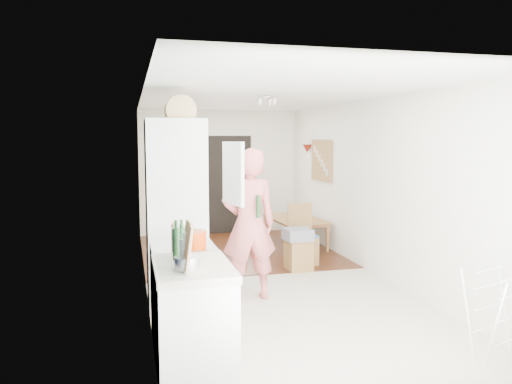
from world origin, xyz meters
name	(u,v)px	position (x,y,z in m)	size (l,w,h in m)	color
room_shell	(265,189)	(0.00, 0.00, 1.25)	(3.20, 7.00, 2.50)	white
floor	(265,279)	(0.00, 0.00, 0.00)	(3.20, 7.00, 0.01)	beige
wood_floor_overlay	(237,250)	(0.00, 1.85, 0.01)	(3.20, 3.30, 0.01)	#4F2514
sage_wall_panel	(150,148)	(-1.59, -2.00, 1.85)	(0.02, 3.00, 1.30)	gray
tile_splashback	(156,238)	(-1.59, -2.55, 1.15)	(0.02, 1.90, 0.50)	black
doorway_recess	(229,185)	(0.20, 3.48, 1.00)	(0.90, 0.04, 2.00)	black
base_cabinet	(193,323)	(-1.30, -2.55, 0.43)	(0.60, 0.90, 0.86)	white
worktop	(193,268)	(-1.30, -2.55, 0.89)	(0.62, 0.92, 0.06)	silver
range_cooker	(184,294)	(-1.30, -1.80, 0.44)	(0.60, 0.60, 0.88)	white
cooker_top	(183,247)	(-1.30, -1.80, 0.90)	(0.60, 0.60, 0.04)	silver
fridge_housing	(176,214)	(-1.27, -0.78, 1.07)	(0.66, 0.66, 2.15)	white
fridge_door	(233,173)	(-0.66, -1.08, 1.55)	(0.56, 0.04, 0.70)	white
fridge_interior	(202,172)	(-0.96, -0.78, 1.55)	(0.02, 0.52, 0.66)	white
pinboard	(322,160)	(1.58, 1.90, 1.55)	(0.03, 0.90, 0.70)	tan
pinboard_frame	(321,160)	(1.57, 1.90, 1.55)	(0.01, 0.94, 0.74)	#925C30
wall_sconce	(307,149)	(1.54, 2.55, 1.75)	(0.18, 0.18, 0.16)	maroon
person	(249,211)	(-0.40, -0.76, 1.08)	(0.79, 0.52, 2.15)	#D86968
dining_table	(296,234)	(1.13, 1.96, 0.22)	(1.23, 0.69, 0.43)	#925C30
dining_chair	(303,235)	(0.80, 0.66, 0.47)	(0.39, 0.39, 0.93)	#925C30
stool	(299,255)	(0.62, 0.36, 0.23)	(0.35, 0.35, 0.45)	#925C30
grey_drape	(298,234)	(0.60, 0.34, 0.54)	(0.37, 0.37, 0.17)	gray
drying_rack	(500,317)	(1.30, -2.97, 0.40)	(0.41, 0.37, 0.80)	white
bread_bin	(180,111)	(-1.21, -0.85, 2.24)	(0.35, 0.33, 0.18)	tan
red_casserole	(192,239)	(-1.22, -1.93, 1.00)	(0.27, 0.27, 0.16)	#CC3703
steel_pan	(187,263)	(-1.36, -2.70, 0.97)	(0.20, 0.20, 0.10)	silver
held_bottle	(258,206)	(-0.33, -0.93, 1.15)	(0.06, 0.06, 0.27)	#1B3E1E
bottle_a	(176,244)	(-1.41, -2.37, 1.06)	(0.06, 0.06, 0.27)	#1B3E1E
bottle_b	(182,242)	(-1.36, -2.27, 1.05)	(0.06, 0.06, 0.26)	#1B3E1E
bottle_c	(186,253)	(-1.36, -2.61, 1.03)	(0.09, 0.09, 0.22)	beige
pepper_mill_front	(183,242)	(-1.34, -2.19, 1.03)	(0.06, 0.06, 0.22)	tan
pepper_mill_back	(174,240)	(-1.40, -2.02, 1.02)	(0.05, 0.05, 0.20)	tan
chopping_boards	(187,246)	(-1.36, -2.71, 1.11)	(0.04, 0.28, 0.38)	tan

